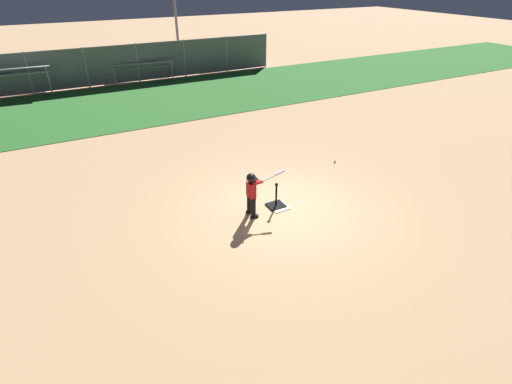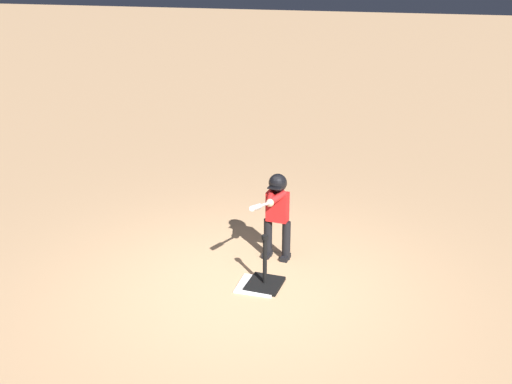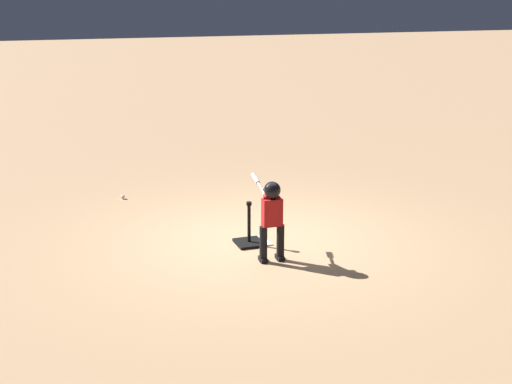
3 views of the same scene
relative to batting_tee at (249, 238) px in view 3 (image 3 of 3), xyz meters
The scene contains 5 objects.
ground_plane 0.24m from the batting_tee, 53.89° to the right, with size 90.00×90.00×0.00m, color tan.
home_plate 0.12m from the batting_tee, 61.28° to the right, with size 0.44×0.44×0.02m, color white.
batting_tee is the anchor object (origin of this frame).
batter_child 0.94m from the batting_tee, behind, with size 1.00×0.35×1.12m.
baseball 3.22m from the batting_tee, 25.36° to the left, with size 0.07×0.07×0.07m, color white.
Camera 3 is at (-9.38, 3.25, 3.58)m, focal length 50.00 mm.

